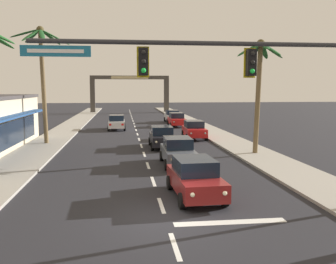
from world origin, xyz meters
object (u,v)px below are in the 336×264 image
(sedan_lead_at_stop_bar, at_px, (195,178))
(sedan_fifth_in_queue, at_px, (162,137))
(traffic_signal_mast, at_px, (252,79))
(sedan_third_in_queue, at_px, (178,151))
(palm_left_second, at_px, (42,62))
(sedan_parked_far_kerb, at_px, (172,116))
(town_gateway_arch, at_px, (130,89))
(palm_right_second, at_px, (259,72))
(sedan_parked_nearest_kerb, at_px, (194,129))
(sedan_parked_mid_kerb, at_px, (177,120))
(sedan_oncoming_far, at_px, (117,122))

(sedan_lead_at_stop_bar, bearing_deg, sedan_fifth_in_queue, 89.88)
(traffic_signal_mast, xyz_separation_m, sedan_fifth_in_queue, (-1.46, 16.30, -4.13))
(sedan_third_in_queue, relative_size, sedan_fifth_in_queue, 1.00)
(sedan_third_in_queue, xyz_separation_m, palm_left_second, (-9.80, 9.53, 5.93))
(sedan_parked_far_kerb, distance_m, town_gateway_arch, 22.74)
(palm_right_second, bearing_deg, sedan_parked_far_kerb, 95.70)
(sedan_third_in_queue, bearing_deg, palm_left_second, 135.80)
(sedan_third_in_queue, relative_size, sedan_parked_nearest_kerb, 0.99)
(sedan_third_in_queue, height_order, sedan_parked_nearest_kerb, same)
(traffic_signal_mast, distance_m, sedan_parked_mid_kerb, 32.79)
(sedan_lead_at_stop_bar, xyz_separation_m, sedan_fifth_in_queue, (0.03, 13.68, 0.00))
(traffic_signal_mast, xyz_separation_m, sedan_parked_mid_kerb, (2.07, 32.46, -4.13))
(traffic_signal_mast, height_order, sedan_parked_nearest_kerb, traffic_signal_mast)
(sedan_oncoming_far, bearing_deg, sedan_parked_nearest_kerb, -49.51)
(sedan_third_in_queue, xyz_separation_m, sedan_oncoming_far, (-3.99, 20.22, 0.00))
(sedan_third_in_queue, height_order, sedan_parked_mid_kerb, same)
(sedan_parked_nearest_kerb, xyz_separation_m, sedan_parked_mid_kerb, (-0.01, 11.29, 0.00))
(sedan_fifth_in_queue, height_order, sedan_parked_mid_kerb, same)
(sedan_lead_at_stop_bar, distance_m, sedan_third_in_queue, 6.84)
(traffic_signal_mast, relative_size, sedan_parked_far_kerb, 2.61)
(sedan_oncoming_far, bearing_deg, town_gateway_arch, 85.92)
(sedan_parked_mid_kerb, bearing_deg, sedan_oncoming_far, -159.08)
(palm_right_second, bearing_deg, palm_left_second, 157.13)
(sedan_lead_at_stop_bar, bearing_deg, traffic_signal_mast, -60.40)
(palm_right_second, bearing_deg, sedan_lead_at_stop_bar, -123.27)
(sedan_third_in_queue, bearing_deg, sedan_parked_mid_kerb, 81.90)
(sedan_oncoming_far, distance_m, sedan_parked_far_kerb, 11.25)
(sedan_fifth_in_queue, bearing_deg, traffic_signal_mast, -84.87)
(sedan_oncoming_far, relative_size, palm_left_second, 0.46)
(palm_right_second, bearing_deg, sedan_fifth_in_queue, 147.67)
(sedan_oncoming_far, xyz_separation_m, sedan_parked_far_kerb, (7.48, 8.41, 0.00))
(sedan_parked_nearest_kerb, bearing_deg, sedan_parked_far_kerb, 89.29)
(sedan_parked_mid_kerb, relative_size, palm_left_second, 0.46)
(traffic_signal_mast, height_order, town_gateway_arch, town_gateway_arch)
(sedan_parked_mid_kerb, distance_m, town_gateway_arch, 28.14)
(sedan_parked_far_kerb, bearing_deg, palm_left_second, -124.84)
(town_gateway_arch, bearing_deg, sedan_parked_mid_kerb, -79.45)
(traffic_signal_mast, relative_size, sedan_fifth_in_queue, 2.60)
(traffic_signal_mast, height_order, sedan_parked_mid_kerb, traffic_signal_mast)
(sedan_fifth_in_queue, distance_m, sedan_oncoming_far, 13.89)
(sedan_fifth_in_queue, bearing_deg, palm_left_second, 164.25)
(town_gateway_arch, bearing_deg, sedan_oncoming_far, -94.08)
(sedan_lead_at_stop_bar, relative_size, town_gateway_arch, 0.30)
(sedan_parked_mid_kerb, bearing_deg, palm_left_second, -134.16)
(sedan_oncoming_far, distance_m, palm_left_second, 13.53)
(sedan_lead_at_stop_bar, xyz_separation_m, palm_right_second, (6.35, 9.68, 4.91))
(traffic_signal_mast, distance_m, sedan_oncoming_far, 30.42)
(sedan_parked_mid_kerb, relative_size, sedan_parked_far_kerb, 1.00)
(sedan_fifth_in_queue, relative_size, sedan_oncoming_far, 1.00)
(sedan_parked_nearest_kerb, xyz_separation_m, town_gateway_arch, (-5.12, 38.72, 3.74))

